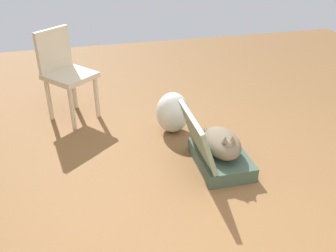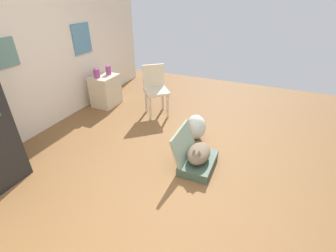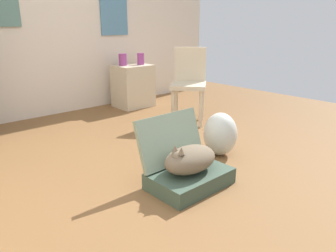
{
  "view_description": "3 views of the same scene",
  "coord_description": "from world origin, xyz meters",
  "px_view_note": "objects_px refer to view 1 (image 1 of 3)",
  "views": [
    {
      "loc": [
        -2.1,
        0.62,
        1.84
      ],
      "look_at": [
        0.16,
        0.07,
        0.52
      ],
      "focal_mm": 40.26,
      "sensor_mm": 36.0,
      "label": 1
    },
    {
      "loc": [
        -2.1,
        -1.03,
        2.03
      ],
      "look_at": [
        0.35,
        0.03,
        0.49
      ],
      "focal_mm": 25.36,
      "sensor_mm": 36.0,
      "label": 2
    },
    {
      "loc": [
        -1.27,
        -1.92,
        1.16
      ],
      "look_at": [
        0.52,
        0.06,
        0.31
      ],
      "focal_mm": 34.63,
      "sensor_mm": 36.0,
      "label": 3
    }
  ],
  "objects_px": {
    "plastic_bag_white": "(173,112)",
    "chair": "(65,71)",
    "cat": "(222,143)",
    "suitcase_base": "(221,159)"
  },
  "relations": [
    {
      "from": "suitcase_base",
      "to": "cat",
      "type": "xyz_separation_m",
      "value": [
        -0.01,
        0.0,
        0.16
      ]
    },
    {
      "from": "cat",
      "to": "chair",
      "type": "height_order",
      "value": "chair"
    },
    {
      "from": "cat",
      "to": "plastic_bag_white",
      "type": "distance_m",
      "value": 0.7
    },
    {
      "from": "plastic_bag_white",
      "to": "cat",
      "type": "bearing_deg",
      "value": -159.23
    },
    {
      "from": "plastic_bag_white",
      "to": "chair",
      "type": "xyz_separation_m",
      "value": [
        0.55,
        0.95,
        0.29
      ]
    },
    {
      "from": "suitcase_base",
      "to": "chair",
      "type": "relative_size",
      "value": 0.67
    },
    {
      "from": "cat",
      "to": "plastic_bag_white",
      "type": "bearing_deg",
      "value": 20.77
    },
    {
      "from": "suitcase_base",
      "to": "plastic_bag_white",
      "type": "xyz_separation_m",
      "value": [
        0.65,
        0.25,
        0.14
      ]
    },
    {
      "from": "cat",
      "to": "plastic_bag_white",
      "type": "height_order",
      "value": "plastic_bag_white"
    },
    {
      "from": "plastic_bag_white",
      "to": "chair",
      "type": "height_order",
      "value": "chair"
    }
  ]
}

